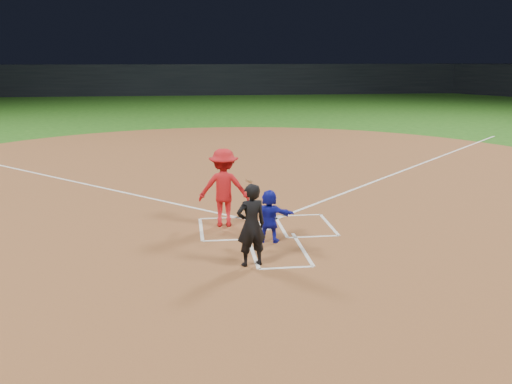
{
  "coord_description": "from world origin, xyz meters",
  "views": [
    {
      "loc": [
        -1.96,
        -13.28,
        4.13
      ],
      "look_at": [
        -0.3,
        -0.4,
        1.0
      ],
      "focal_mm": 40.0,
      "sensor_mm": 36.0,
      "label": 1
    }
  ],
  "objects": [
    {
      "name": "ground",
      "position": [
        0.0,
        0.0,
        0.0
      ],
      "size": [
        120.0,
        120.0,
        0.0
      ],
      "primitive_type": "plane",
      "color": "#205515",
      "rests_on": "ground"
    },
    {
      "name": "umpire",
      "position": [
        -0.67,
        -2.55,
        0.85
      ],
      "size": [
        0.7,
        0.55,
        1.68
      ],
      "primitive_type": "imported",
      "rotation": [
        0.0,
        0.0,
        3.41
      ],
      "color": "black",
      "rests_on": "home_plate_dirt"
    },
    {
      "name": "batter_at_plate",
      "position": [
        -1.01,
        0.27,
        0.97
      ],
      "size": [
        1.39,
        0.98,
        1.92
      ],
      "color": "red",
      "rests_on": "home_plate_dirt"
    },
    {
      "name": "stadium_wall_far",
      "position": [
        0.0,
        48.0,
        1.6
      ],
      "size": [
        80.0,
        1.2,
        3.2
      ],
      "primitive_type": "cube",
      "color": "black",
      "rests_on": "ground"
    },
    {
      "name": "catcher",
      "position": [
        -0.1,
        -1.13,
        0.62
      ],
      "size": [
        1.17,
        0.61,
        1.21
      ],
      "primitive_type": "imported",
      "rotation": [
        0.0,
        0.0,
        2.9
      ],
      "color": "#161CB8",
      "rests_on": "home_plate_dirt"
    },
    {
      "name": "home_plate",
      "position": [
        0.0,
        0.0,
        0.02
      ],
      "size": [
        0.6,
        0.6,
        0.02
      ],
      "primitive_type": "cylinder",
      "rotation": [
        0.0,
        0.0,
        3.14
      ],
      "color": "silver",
      "rests_on": "home_plate_dirt"
    },
    {
      "name": "chalk_markings",
      "position": [
        0.0,
        5.29,
        0.01
      ],
      "size": [
        28.35,
        17.32,
        0.01
      ],
      "color": "white",
      "rests_on": "home_plate_dirt"
    },
    {
      "name": "home_plate_dirt",
      "position": [
        0.0,
        6.0,
        0.01
      ],
      "size": [
        28.0,
        28.0,
        0.01
      ],
      "primitive_type": "cylinder",
      "color": "brown",
      "rests_on": "ground"
    }
  ]
}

